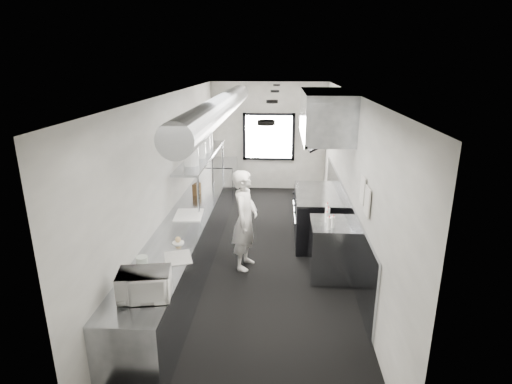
# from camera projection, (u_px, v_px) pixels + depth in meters

# --- Properties ---
(floor) EXTENTS (3.00, 8.00, 0.01)m
(floor) POSITION_uv_depth(u_px,v_px,m) (261.00, 253.00, 7.39)
(floor) COLOR black
(floor) RESTS_ON ground
(ceiling) EXTENTS (3.00, 8.00, 0.01)m
(ceiling) POSITION_uv_depth(u_px,v_px,m) (261.00, 94.00, 6.54)
(ceiling) COLOR silver
(ceiling) RESTS_ON wall_back
(wall_back) EXTENTS (3.00, 0.02, 2.80)m
(wall_back) POSITION_uv_depth(u_px,v_px,m) (269.00, 137.00, 10.77)
(wall_back) COLOR beige
(wall_back) RESTS_ON floor
(wall_front) EXTENTS (3.00, 0.02, 2.80)m
(wall_front) POSITION_uv_depth(u_px,v_px,m) (234.00, 320.00, 3.16)
(wall_front) COLOR beige
(wall_front) RESTS_ON floor
(wall_left) EXTENTS (0.02, 8.00, 2.80)m
(wall_left) POSITION_uv_depth(u_px,v_px,m) (174.00, 177.00, 7.05)
(wall_left) COLOR beige
(wall_left) RESTS_ON floor
(wall_right) EXTENTS (0.02, 8.00, 2.80)m
(wall_right) POSITION_uv_depth(u_px,v_px,m) (350.00, 180.00, 6.87)
(wall_right) COLOR beige
(wall_right) RESTS_ON floor
(wall_cladding) EXTENTS (0.03, 5.50, 1.10)m
(wall_cladding) POSITION_uv_depth(u_px,v_px,m) (343.00, 221.00, 7.42)
(wall_cladding) COLOR gray
(wall_cladding) RESTS_ON wall_right
(hvac_duct) EXTENTS (0.40, 6.40, 0.40)m
(hvac_duct) POSITION_uv_depth(u_px,v_px,m) (221.00, 107.00, 7.04)
(hvac_duct) COLOR #92959A
(hvac_duct) RESTS_ON ceiling
(service_window) EXTENTS (1.36, 0.05, 1.25)m
(service_window) POSITION_uv_depth(u_px,v_px,m) (269.00, 137.00, 10.73)
(service_window) COLOR white
(service_window) RESTS_ON wall_back
(exhaust_hood) EXTENTS (0.81, 2.20, 0.88)m
(exhaust_hood) POSITION_uv_depth(u_px,v_px,m) (325.00, 115.00, 7.26)
(exhaust_hood) COLOR gray
(exhaust_hood) RESTS_ON ceiling
(prep_counter) EXTENTS (0.70, 6.00, 0.90)m
(prep_counter) POSITION_uv_depth(u_px,v_px,m) (190.00, 240.00, 6.85)
(prep_counter) COLOR gray
(prep_counter) RESTS_ON floor
(pass_shelf) EXTENTS (0.45, 3.00, 0.68)m
(pass_shelf) POSITION_uv_depth(u_px,v_px,m) (202.00, 156.00, 7.94)
(pass_shelf) COLOR gray
(pass_shelf) RESTS_ON prep_counter
(range) EXTENTS (0.88, 1.60, 0.94)m
(range) POSITION_uv_depth(u_px,v_px,m) (317.00, 216.00, 7.85)
(range) COLOR black
(range) RESTS_ON floor
(bottle_station) EXTENTS (0.65, 0.80, 0.90)m
(bottle_station) POSITION_uv_depth(u_px,v_px,m) (331.00, 249.00, 6.52)
(bottle_station) COLOR gray
(bottle_station) RESTS_ON floor
(far_work_table) EXTENTS (0.70, 1.20, 0.90)m
(far_work_table) POSITION_uv_depth(u_px,v_px,m) (222.00, 179.00, 10.36)
(far_work_table) COLOR gray
(far_work_table) RESTS_ON floor
(notice_sheet_a) EXTENTS (0.02, 0.28, 0.38)m
(notice_sheet_a) POSITION_uv_depth(u_px,v_px,m) (363.00, 190.00, 5.67)
(notice_sheet_a) COLOR silver
(notice_sheet_a) RESTS_ON wall_right
(notice_sheet_b) EXTENTS (0.02, 0.28, 0.38)m
(notice_sheet_b) POSITION_uv_depth(u_px,v_px,m) (367.00, 202.00, 5.36)
(notice_sheet_b) COLOR silver
(notice_sheet_b) RESTS_ON wall_right
(line_cook) EXTENTS (0.52, 0.68, 1.66)m
(line_cook) POSITION_uv_depth(u_px,v_px,m) (245.00, 220.00, 6.68)
(line_cook) COLOR silver
(line_cook) RESTS_ON floor
(microwave) EXTENTS (0.56, 0.46, 0.30)m
(microwave) POSITION_uv_depth(u_px,v_px,m) (144.00, 285.00, 4.33)
(microwave) COLOR white
(microwave) RESTS_ON prep_counter
(deli_tub_a) EXTENTS (0.15, 0.15, 0.10)m
(deli_tub_a) POSITION_uv_depth(u_px,v_px,m) (128.00, 286.00, 4.49)
(deli_tub_a) COLOR beige
(deli_tub_a) RESTS_ON prep_counter
(deli_tub_b) EXTENTS (0.18, 0.18, 0.10)m
(deli_tub_b) POSITION_uv_depth(u_px,v_px,m) (142.00, 261.00, 5.06)
(deli_tub_b) COLOR beige
(deli_tub_b) RESTS_ON prep_counter
(newspaper) EXTENTS (0.45, 0.50, 0.01)m
(newspaper) POSITION_uv_depth(u_px,v_px,m) (178.00, 258.00, 5.24)
(newspaper) COLOR silver
(newspaper) RESTS_ON prep_counter
(small_plate) EXTENTS (0.19, 0.19, 0.01)m
(small_plate) POSITION_uv_depth(u_px,v_px,m) (178.00, 243.00, 5.67)
(small_plate) COLOR white
(small_plate) RESTS_ON prep_counter
(pastry) EXTENTS (0.08, 0.08, 0.08)m
(pastry) POSITION_uv_depth(u_px,v_px,m) (178.00, 240.00, 5.66)
(pastry) COLOR #DAB372
(pastry) RESTS_ON small_plate
(cutting_board) EXTENTS (0.48, 0.61, 0.02)m
(cutting_board) POSITION_uv_depth(u_px,v_px,m) (189.00, 215.00, 6.68)
(cutting_board) COLOR silver
(cutting_board) RESTS_ON prep_counter
(knife_block) EXTENTS (0.14, 0.21, 0.21)m
(knife_block) POSITION_uv_depth(u_px,v_px,m) (197.00, 189.00, 7.70)
(knife_block) COLOR #50391C
(knife_block) RESTS_ON prep_counter
(plate_stack_a) EXTENTS (0.29, 0.29, 0.31)m
(plate_stack_a) POSITION_uv_depth(u_px,v_px,m) (191.00, 156.00, 7.09)
(plate_stack_a) COLOR white
(plate_stack_a) RESTS_ON pass_shelf
(plate_stack_b) EXTENTS (0.25, 0.25, 0.28)m
(plate_stack_b) POSITION_uv_depth(u_px,v_px,m) (200.00, 150.00, 7.64)
(plate_stack_b) COLOR white
(plate_stack_b) RESTS_ON pass_shelf
(plate_stack_c) EXTENTS (0.33, 0.33, 0.36)m
(plate_stack_c) POSITION_uv_depth(u_px,v_px,m) (204.00, 143.00, 8.09)
(plate_stack_c) COLOR white
(plate_stack_c) RESTS_ON pass_shelf
(plate_stack_d) EXTENTS (0.27, 0.27, 0.38)m
(plate_stack_d) POSITION_uv_depth(u_px,v_px,m) (207.00, 138.00, 8.55)
(plate_stack_d) COLOR white
(plate_stack_d) RESTS_ON pass_shelf
(squeeze_bottle_a) EXTENTS (0.08, 0.08, 0.19)m
(squeeze_bottle_a) POSITION_uv_depth(u_px,v_px,m) (329.00, 223.00, 6.11)
(squeeze_bottle_a) COLOR silver
(squeeze_bottle_a) RESTS_ON bottle_station
(squeeze_bottle_b) EXTENTS (0.07, 0.07, 0.18)m
(squeeze_bottle_b) POSITION_uv_depth(u_px,v_px,m) (333.00, 222.00, 6.17)
(squeeze_bottle_b) COLOR silver
(squeeze_bottle_b) RESTS_ON bottle_station
(squeeze_bottle_c) EXTENTS (0.07, 0.07, 0.16)m
(squeeze_bottle_c) POSITION_uv_depth(u_px,v_px,m) (327.00, 217.00, 6.38)
(squeeze_bottle_c) COLOR silver
(squeeze_bottle_c) RESTS_ON bottle_station
(squeeze_bottle_d) EXTENTS (0.08, 0.08, 0.18)m
(squeeze_bottle_d) POSITION_uv_depth(u_px,v_px,m) (328.00, 213.00, 6.53)
(squeeze_bottle_d) COLOR silver
(squeeze_bottle_d) RESTS_ON bottle_station
(squeeze_bottle_e) EXTENTS (0.09, 0.09, 0.20)m
(squeeze_bottle_e) POSITION_uv_depth(u_px,v_px,m) (327.00, 210.00, 6.66)
(squeeze_bottle_e) COLOR silver
(squeeze_bottle_e) RESTS_ON bottle_station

